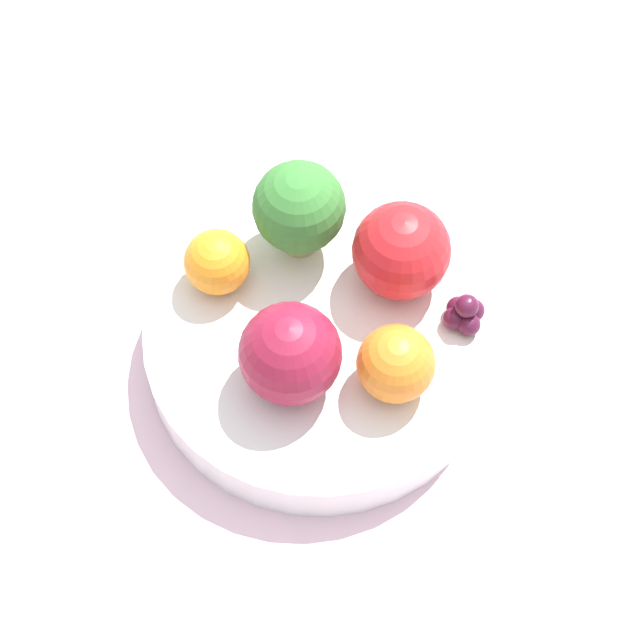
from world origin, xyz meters
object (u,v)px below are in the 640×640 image
at_px(apple_green, 401,251).
at_px(orange_front, 217,262).
at_px(bowl, 320,341).
at_px(apple_red, 290,354).
at_px(broccoli, 299,208).
at_px(orange_back, 396,364).
at_px(grape_cluster, 464,313).

distance_m(apple_green, orange_front, 0.12).
distance_m(bowl, apple_red, 0.06).
xyz_separation_m(broccoli, apple_red, (-0.09, 0.05, -0.01)).
relative_size(bowl, orange_front, 5.31).
relative_size(orange_back, grape_cluster, 1.69).
bearing_deg(orange_front, broccoli, -86.49).
relative_size(broccoli, apple_green, 1.14).
bearing_deg(orange_back, apple_green, -29.13).
bearing_deg(broccoli, bowl, 166.81).
relative_size(apple_green, orange_back, 1.31).
bearing_deg(apple_green, bowl, 101.72).
height_order(apple_red, orange_back, apple_red).
relative_size(apple_red, orange_front, 1.47).
bearing_deg(orange_front, apple_red, -170.95).
bearing_deg(grape_cluster, broccoli, 35.47).
distance_m(broccoli, grape_cluster, 0.12).
height_order(bowl, broccoli, broccoli).
bearing_deg(broccoli, grape_cluster, -144.53).
relative_size(apple_red, orange_back, 1.30).
relative_size(broccoli, orange_back, 1.49).
xyz_separation_m(apple_green, orange_front, (0.05, 0.11, -0.01)).
xyz_separation_m(bowl, orange_back, (-0.05, -0.03, 0.04)).
xyz_separation_m(apple_red, grape_cluster, (-0.01, -0.11, -0.02)).
bearing_deg(orange_front, apple_green, -113.89).
bearing_deg(apple_red, grape_cluster, -94.69).
bearing_deg(orange_back, grape_cluster, -71.50).
relative_size(apple_green, orange_front, 1.48).
bearing_deg(orange_front, bowl, -143.65).
height_order(broccoli, orange_front, broccoli).
distance_m(broccoli, orange_back, 0.12).
height_order(broccoli, apple_red, broccoli).
distance_m(apple_green, grape_cluster, 0.06).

